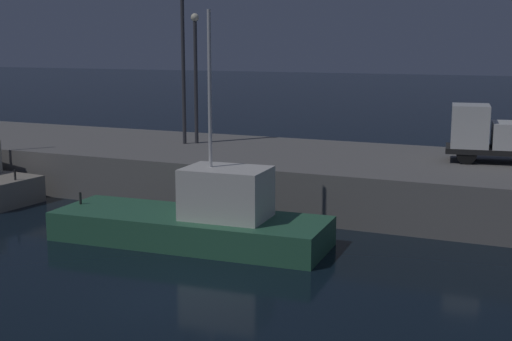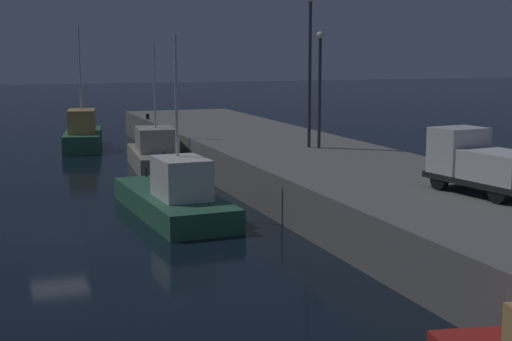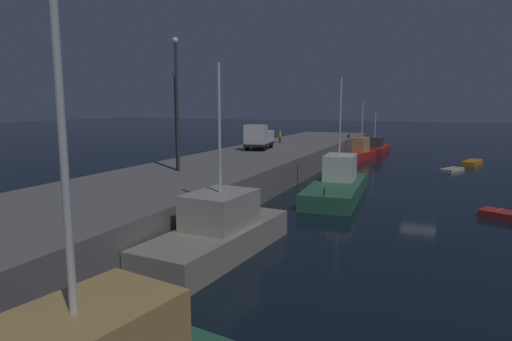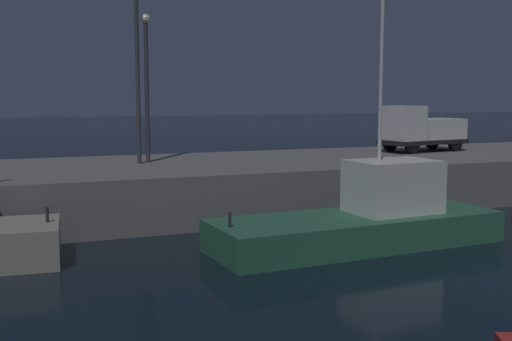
% 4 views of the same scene
% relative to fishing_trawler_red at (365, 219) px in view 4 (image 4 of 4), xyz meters
% --- Properties ---
extents(pier_quay, '(79.75, 10.26, 2.26)m').
position_rel_fishing_trawler_red_xyz_m(pier_quay, '(1.97, 9.42, 0.18)').
color(pier_quay, slate).
rests_on(pier_quay, ground).
extents(fishing_trawler_red, '(11.04, 4.12, 8.92)m').
position_rel_fishing_trawler_red_xyz_m(fishing_trawler_red, '(0.00, 0.00, 0.00)').
color(fishing_trawler_red, '#2D6647').
rests_on(fishing_trawler_red, ground).
extents(lamp_post_west, '(0.44, 0.44, 9.21)m').
position_rel_fishing_trawler_red_xyz_m(lamp_post_west, '(-6.28, 10.03, 6.61)').
color(lamp_post_west, '#38383D').
rests_on(lamp_post_west, pier_quay).
extents(lamp_post_east, '(0.44, 0.44, 7.02)m').
position_rel_fishing_trawler_red_xyz_m(lamp_post_east, '(-5.76, 10.46, 5.47)').
color(lamp_post_east, '#38383D').
rests_on(lamp_post_east, pier_quay).
extents(utility_truck, '(5.47, 2.86, 2.64)m').
position_rel_fishing_trawler_red_xyz_m(utility_truck, '(10.09, 10.56, 2.59)').
color(utility_truck, black).
rests_on(utility_truck, pier_quay).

